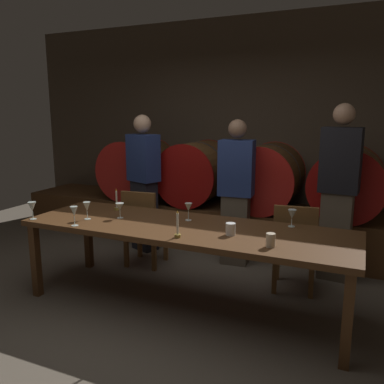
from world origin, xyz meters
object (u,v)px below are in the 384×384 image
(guest_left, at_px, (144,182))
(wine_barrel_center_left, at_px, (197,172))
(chair_right, at_px, (295,244))
(guest_right, at_px, (338,191))
(dining_table, at_px, (185,232))
(chair_left, at_px, (143,224))
(wine_glass_center_right, at_px, (120,207))
(wine_glass_far_left, at_px, (32,207))
(wine_glass_center_left, at_px, (74,212))
(wine_glass_left, at_px, (87,207))
(wine_barrel_far_left, at_px, (139,168))
(candle_left, at_px, (117,204))
(wine_glass_right, at_px, (188,208))
(candle_right, at_px, (178,230))
(wine_barrel_far_right, at_px, (347,182))
(guest_center, at_px, (236,192))
(cup_right, at_px, (271,240))
(wine_barrel_center_right, at_px, (267,177))
(wine_glass_far_right, at_px, (292,215))
(cup_left, at_px, (231,229))

(guest_left, bearing_deg, wine_barrel_center_left, -107.81)
(chair_right, bearing_deg, guest_right, -130.74)
(dining_table, bearing_deg, chair_left, 141.07)
(wine_glass_center_right, bearing_deg, dining_table, 0.70)
(chair_left, distance_m, wine_glass_far_left, 1.24)
(wine_barrel_center_left, relative_size, wine_glass_far_left, 5.57)
(dining_table, xyz_separation_m, wine_glass_center_left, (-0.89, -0.39, 0.19))
(chair_left, distance_m, guest_right, 2.11)
(wine_glass_left, bearing_deg, wine_glass_center_right, 32.29)
(wine_barrel_far_left, distance_m, chair_left, 1.39)
(wine_barrel_center_left, bearing_deg, wine_glass_left, -98.46)
(candle_left, bearing_deg, wine_glass_right, -4.72)
(wine_barrel_center_left, height_order, candle_right, wine_barrel_center_left)
(wine_barrel_far_right, bearing_deg, guest_center, -152.03)
(candle_left, distance_m, wine_glass_right, 0.83)
(chair_right, height_order, candle_left, candle_left)
(wine_glass_left, xyz_separation_m, wine_glass_center_right, (0.25, 0.16, -0.01))
(guest_right, bearing_deg, wine_barrel_far_right, -90.44)
(wine_glass_right, bearing_deg, chair_left, 147.66)
(guest_right, height_order, cup_right, guest_right)
(wine_glass_far_left, bearing_deg, wine_glass_center_left, -1.94)
(wine_barrel_center_right, bearing_deg, guest_right, -34.58)
(guest_center, distance_m, wine_glass_far_left, 2.14)
(chair_right, xyz_separation_m, wine_glass_center_right, (-1.52, -0.68, 0.37))
(dining_table, distance_m, chair_left, 1.08)
(guest_right, xyz_separation_m, wine_glass_right, (-1.23, -0.99, -0.07))
(guest_right, xyz_separation_m, wine_glass_far_left, (-2.57, -1.54, -0.07))
(candle_left, height_order, wine_glass_far_left, candle_left)
(candle_right, bearing_deg, wine_barrel_far_right, 61.02)
(wine_glass_left, bearing_deg, wine_glass_far_right, 16.15)
(guest_left, height_order, wine_glass_right, guest_left)
(wine_glass_left, bearing_deg, dining_table, 10.33)
(guest_center, bearing_deg, wine_glass_right, 76.73)
(candle_left, bearing_deg, wine_glass_center_left, -91.05)
(candle_left, distance_m, wine_glass_far_right, 1.74)
(wine_barrel_far_right, bearing_deg, cup_left, -113.05)
(dining_table, height_order, chair_right, chair_right)
(wine_barrel_far_left, relative_size, guest_center, 0.55)
(wine_barrel_far_left, height_order, guest_center, guest_center)
(dining_table, height_order, wine_glass_left, wine_glass_left)
(cup_left, bearing_deg, wine_glass_far_left, -171.37)
(chair_right, xyz_separation_m, wine_glass_far_left, (-2.23, -1.04, 0.38))
(guest_left, bearing_deg, wine_glass_center_left, 117.87)
(wine_barrel_center_left, distance_m, wine_barrel_far_right, 1.87)
(wine_glass_far_right, bearing_deg, wine_glass_center_right, -166.89)
(candle_left, bearing_deg, wine_glass_left, -96.51)
(guest_left, xyz_separation_m, candle_right, (1.18, -1.49, -0.06))
(guest_left, relative_size, cup_right, 16.39)
(candle_left, relative_size, wine_glass_center_left, 1.28)
(wine_glass_right, bearing_deg, wine_barrel_center_right, 77.46)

